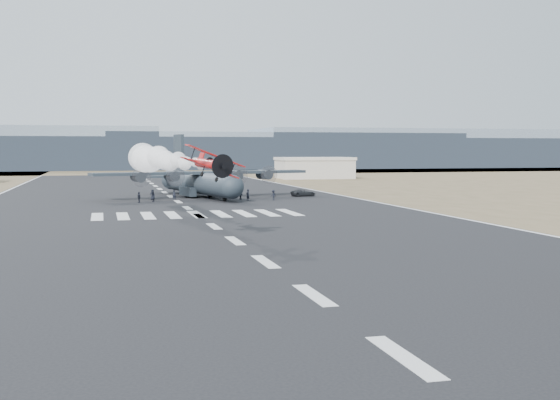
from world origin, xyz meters
name	(u,v)px	position (x,y,z in m)	size (l,w,h in m)	color
ground	(314,295)	(0.00, 0.00, 0.00)	(500.00, 500.00, 0.00)	black
scrub_far	(134,171)	(0.00, 230.00, 0.00)	(500.00, 80.00, 0.00)	brown
runway_markings	(187,208)	(0.00, 60.00, 0.01)	(60.00, 260.00, 0.01)	silver
ridge_seg_d	(130,153)	(0.00, 260.00, 6.50)	(150.00, 50.00, 13.00)	slate
ridge_seg_e	(282,151)	(65.00, 260.00, 7.50)	(150.00, 50.00, 15.00)	slate
ridge_seg_f	(419,148)	(130.00, 260.00, 8.50)	(150.00, 50.00, 17.00)	slate
ridge_seg_g	(543,153)	(195.00, 260.00, 6.50)	(150.00, 50.00, 13.00)	slate
hangar_right	(314,168)	(46.00, 150.00, 3.01)	(20.50, 12.50, 5.90)	#BBB3A6
aerobatic_biplane	(211,163)	(-1.79, 26.19, 6.83)	(5.74, 5.47, 3.24)	#B3260B
smoke_trail	(151,158)	(-5.52, 50.50, 7.04)	(6.42, 29.66, 3.76)	white
transport_aircraft	(199,181)	(4.60, 81.59, 2.79)	(37.19, 30.42, 10.81)	#202930
support_vehicle	(303,193)	(22.31, 79.32, 0.59)	(1.96, 4.25, 1.18)	black
crew_a	(248,195)	(10.92, 71.44, 0.92)	(0.67, 0.55, 1.84)	black
crew_b	(153,197)	(-3.83, 72.57, 0.79)	(0.77, 0.48, 1.59)	black
crew_c	(273,195)	(15.05, 71.33, 0.83)	(1.07, 0.50, 1.65)	black
crew_d	(139,197)	(-5.99, 71.41, 0.82)	(0.96, 0.49, 1.63)	black
crew_e	(152,195)	(-3.59, 76.67, 0.84)	(0.83, 0.51, 1.69)	black
crew_f	(208,194)	(5.42, 76.95, 0.81)	(1.49, 0.48, 1.61)	black
crew_g	(174,195)	(-0.29, 74.84, 0.82)	(0.60, 0.49, 1.65)	black
crew_h	(241,195)	(10.39, 73.94, 0.80)	(0.78, 0.48, 1.61)	black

